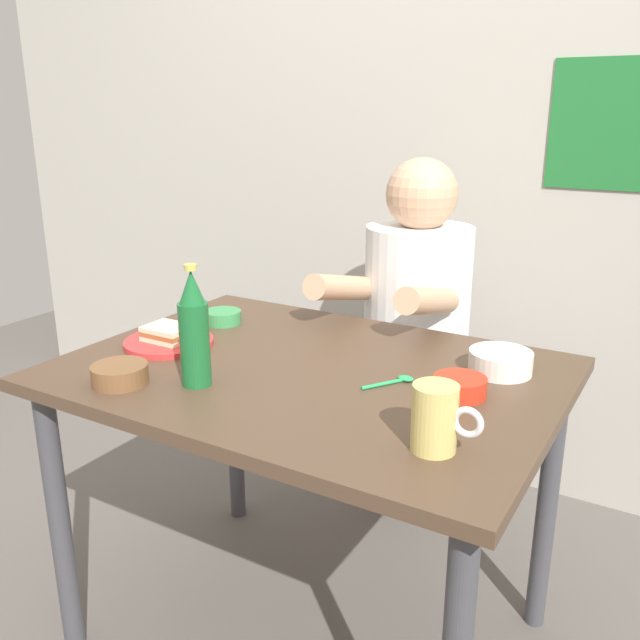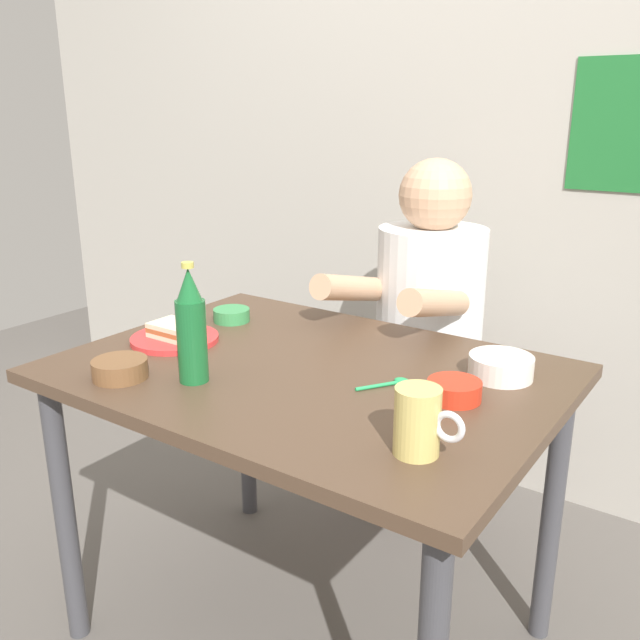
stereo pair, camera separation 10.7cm
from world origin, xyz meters
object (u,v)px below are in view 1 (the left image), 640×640
plate_orange (169,342)px  person_seated (417,295)px  dining_table (309,405)px  beer_mug (436,418)px  sandwich (168,333)px  stool (412,419)px  condiment_bowl_brown (120,373)px  beer_bottle (194,331)px

plate_orange → person_seated: bearing=60.1°
dining_table → beer_mug: bearing=-29.4°
sandwich → person_seated: bearing=60.1°
stool → sandwich: 0.88m
person_seated → sandwich: size_ratio=6.54×
stool → sandwich: bearing=-119.5°
sandwich → beer_mug: (0.77, -0.17, 0.03)m
sandwich → condiment_bowl_brown: bearing=-71.4°
plate_orange → condiment_bowl_brown: (0.08, -0.24, 0.02)m
sandwich → condiment_bowl_brown: sandwich is taller
beer_mug → beer_bottle: bearing=178.3°
stool → dining_table: bearing=-90.2°
plate_orange → beer_mug: bearing=-12.7°
stool → plate_orange: (-0.38, -0.68, 0.40)m
stool → beer_bottle: (-0.16, -0.83, 0.51)m
stool → beer_bottle: size_ratio=1.72×
dining_table → condiment_bowl_brown: size_ratio=9.17×
person_seated → plate_orange: (-0.38, -0.66, -0.02)m
dining_table → plate_orange: plate_orange is taller
stool → sandwich: (-0.38, -0.68, 0.42)m
sandwich → plate_orange: bearing=0.0°
beer_mug → beer_bottle: size_ratio=0.48×
dining_table → plate_orange: bearing=-173.1°
beer_bottle → condiment_bowl_brown: (-0.14, -0.08, -0.10)m
stool → beer_mug: 1.04m
dining_table → beer_bottle: size_ratio=4.20×
person_seated → beer_mug: person_seated is taller
plate_orange → condiment_bowl_brown: size_ratio=1.83×
person_seated → plate_orange: bearing=-119.9°
person_seated → sandwich: (-0.38, -0.66, 0.01)m
person_seated → stool: bearing=90.0°
plate_orange → sandwich: 0.02m
sandwich → beer_mug: size_ratio=0.87×
person_seated → plate_orange: person_seated is taller
stool → condiment_bowl_brown: size_ratio=3.75×
dining_table → person_seated: person_seated is taller
dining_table → condiment_bowl_brown: (-0.30, -0.28, 0.12)m
stool → plate_orange: 0.87m
sandwich → beer_bottle: (0.22, -0.16, 0.09)m
stool → condiment_bowl_brown: condiment_bowl_brown is taller
sandwich → stool: bearing=60.5°
plate_orange → condiment_bowl_brown: 0.25m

